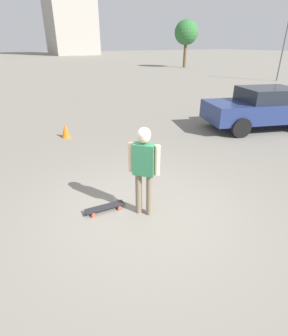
{
  "coord_description": "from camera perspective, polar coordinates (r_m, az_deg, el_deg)",
  "views": [
    {
      "loc": [
        3.73,
        -2.08,
        3.02
      ],
      "look_at": [
        0.0,
        0.0,
        0.98
      ],
      "focal_mm": 28.0,
      "sensor_mm": 36.0,
      "label": 1
    }
  ],
  "objects": [
    {
      "name": "traffic_cone",
      "position": [
        9.67,
        -16.7,
        7.77
      ],
      "size": [
        0.31,
        0.31,
        0.48
      ],
      "color": "orange",
      "rests_on": "ground_plane"
    },
    {
      "name": "skateboard",
      "position": [
        5.31,
        -8.48,
        -8.5
      ],
      "size": [
        0.28,
        0.8,
        0.09
      ],
      "rotation": [
        0.0,
        0.0,
        -1.62
      ],
      "color": "#232328",
      "rests_on": "ground_plane"
    },
    {
      "name": "person",
      "position": [
        4.69,
        -0.0,
        1.23
      ],
      "size": [
        0.45,
        0.44,
        1.74
      ],
      "rotation": [
        0.0,
        0.0,
        0.76
      ],
      "color": "#7A6B56",
      "rests_on": "ground_plane"
    },
    {
      "name": "ground_plane",
      "position": [
        5.23,
        -0.0,
        -9.71
      ],
      "size": [
        220.0,
        220.0,
        0.0
      ],
      "primitive_type": "plane",
      "color": "gray"
    },
    {
      "name": "car_parked_near",
      "position": [
        11.2,
        24.59,
        11.89
      ],
      "size": [
        3.05,
        4.69,
        1.53
      ],
      "rotation": [
        0.0,
        0.0,
        -1.89
      ],
      "color": "navy",
      "rests_on": "ground_plane"
    },
    {
      "name": "building_block_distant",
      "position": [
        83.57,
        -16.09,
        30.68
      ],
      "size": [
        13.32,
        11.46,
        23.33
      ],
      "color": "#9E998E",
      "rests_on": "ground_plane"
    },
    {
      "name": "tree_distant",
      "position": [
        38.58,
        9.19,
        27.07
      ],
      "size": [
        3.04,
        3.04,
        5.78
      ],
      "color": "brown",
      "rests_on": "ground_plane"
    },
    {
      "name": "lamp_post",
      "position": [
        26.87,
        28.23,
        22.84
      ],
      "size": [
        0.28,
        0.28,
        5.06
      ],
      "color": "#59595E",
      "rests_on": "ground_plane"
    }
  ]
}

